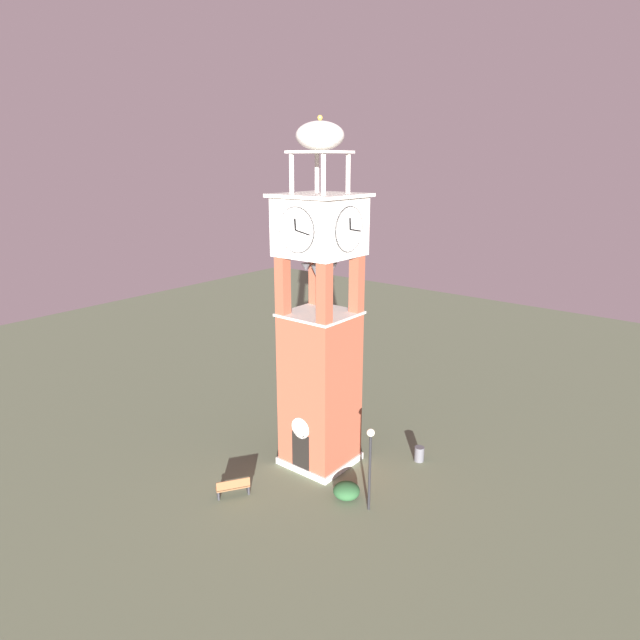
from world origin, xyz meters
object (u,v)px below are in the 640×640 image
park_bench (233,487)px  lamp_post (370,455)px  trash_bin (419,454)px  clock_tower (320,334)px

park_bench → lamp_post: (5.62, 3.18, 2.32)m
lamp_post → park_bench: bearing=-150.5°
trash_bin → clock_tower: bearing=-141.0°
clock_tower → trash_bin: bearing=39.0°
clock_tower → park_bench: bearing=-103.4°
clock_tower → lamp_post: (4.41, -1.93, -4.31)m
park_bench → trash_bin: size_ratio=1.98×
lamp_post → trash_bin: size_ratio=5.09×
clock_tower → park_bench: (-1.22, -5.11, -6.63)m
park_bench → clock_tower: bearing=76.6°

